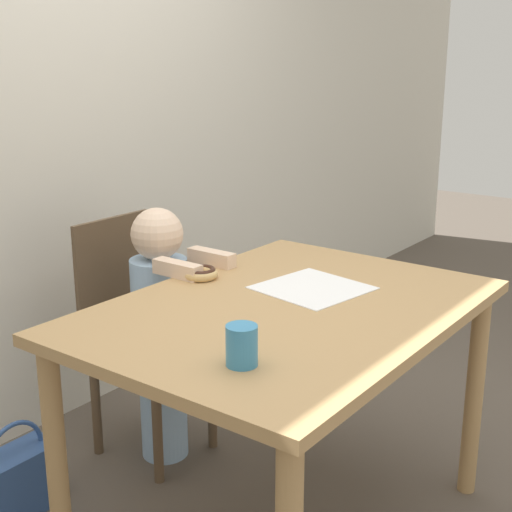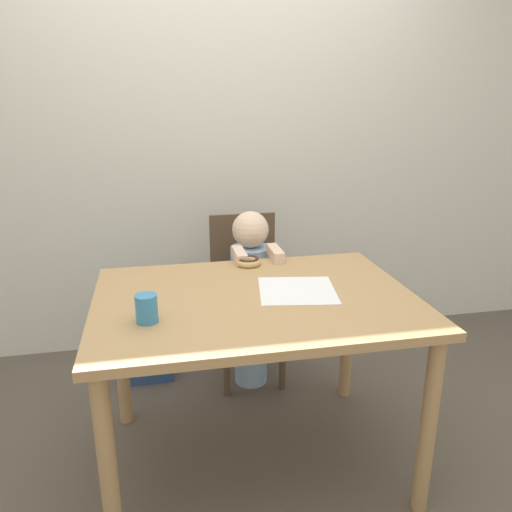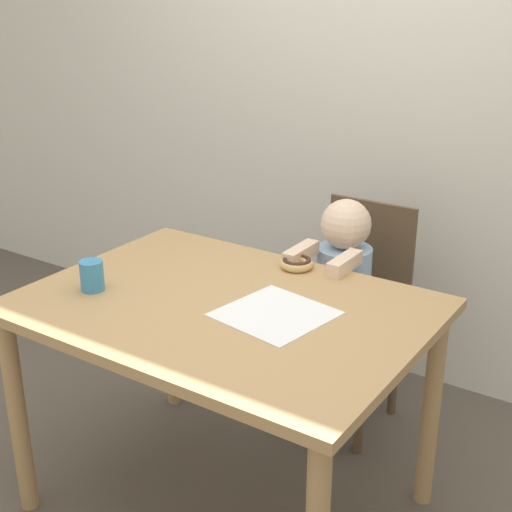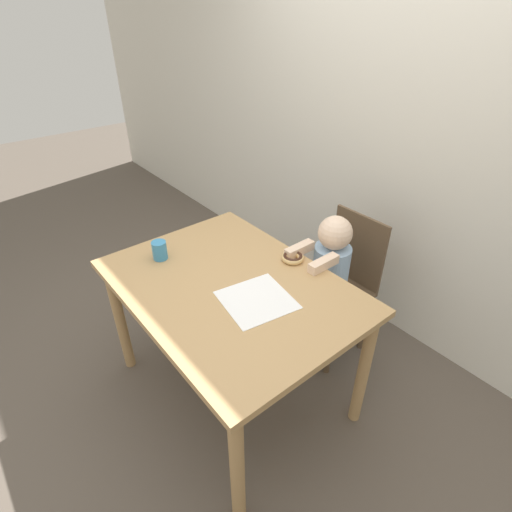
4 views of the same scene
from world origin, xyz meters
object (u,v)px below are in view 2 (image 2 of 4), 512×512
at_px(chair, 247,296).
at_px(donut, 248,261).
at_px(handbag, 148,359).
at_px(child_figure, 251,295).
at_px(cup, 147,308).

relative_size(chair, donut, 7.79).
xyz_separation_m(donut, handbag, (-0.50, 0.39, -0.67)).
height_order(chair, donut, chair).
bearing_deg(child_figure, chair, 90.00).
relative_size(child_figure, donut, 8.35).
relative_size(donut, handbag, 0.35).
bearing_deg(child_figure, cup, -123.71).
xyz_separation_m(chair, cup, (-0.52, -0.89, 0.36)).
relative_size(chair, cup, 9.01).
relative_size(donut, cup, 1.16).
xyz_separation_m(chair, child_figure, (0.00, -0.12, 0.05)).
xyz_separation_m(child_figure, donut, (-0.06, -0.25, 0.28)).
height_order(chair, cup, chair).
bearing_deg(donut, handbag, 142.09).
bearing_deg(cup, donut, 49.05).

